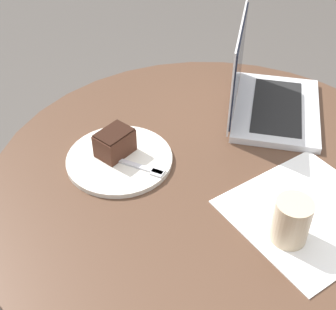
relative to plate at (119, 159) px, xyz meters
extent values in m
cylinder|color=#4C3323|center=(0.22, -0.07, -0.38)|extent=(0.13, 0.13, 0.69)
cylinder|color=#4C3323|center=(0.22, -0.07, -0.02)|extent=(1.04, 1.04, 0.03)
cube|color=white|center=(0.39, -0.20, 0.00)|extent=(0.40, 0.39, 0.00)
cylinder|color=silver|center=(0.00, 0.00, 0.00)|extent=(0.25, 0.25, 0.01)
cube|color=#472619|center=(-0.01, 0.02, 0.03)|extent=(0.10, 0.10, 0.06)
cube|color=black|center=(-0.01, 0.02, 0.07)|extent=(0.10, 0.10, 0.00)
cube|color=silver|center=(0.02, -0.03, 0.01)|extent=(0.15, 0.09, 0.00)
cube|color=silver|center=(0.08, -0.06, 0.01)|extent=(0.04, 0.04, 0.00)
cylinder|color=#C6AD89|center=(0.33, -0.26, 0.04)|extent=(0.07, 0.07, 0.10)
cube|color=silver|center=(0.41, 0.17, 0.00)|extent=(0.30, 0.36, 0.02)
cube|color=black|center=(0.41, 0.17, 0.01)|extent=(0.19, 0.28, 0.00)
cube|color=silver|center=(0.30, 0.20, 0.12)|extent=(0.09, 0.30, 0.22)
cube|color=black|center=(0.31, 0.20, 0.12)|extent=(0.09, 0.28, 0.21)
camera|label=1|loc=(0.05, -0.83, 0.71)|focal=50.00mm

